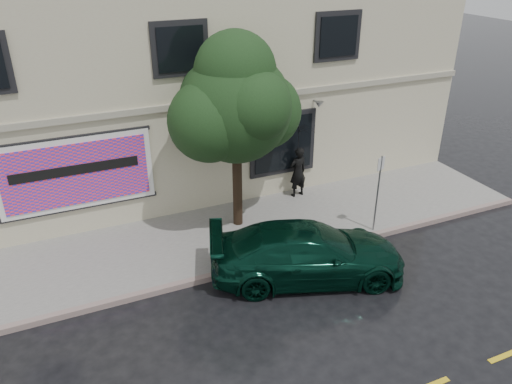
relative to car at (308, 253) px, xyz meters
name	(u,v)px	position (x,y,z in m)	size (l,w,h in m)	color
ground	(253,309)	(-1.82, -0.65, -0.72)	(90.00, 90.00, 0.00)	black
sidewalk	(208,239)	(-1.82, 2.60, -0.65)	(20.00, 3.50, 0.15)	gray
curb	(230,272)	(-1.82, 0.85, -0.65)	(20.00, 0.18, 0.16)	gray
building	(152,78)	(-1.81, 8.34, 2.78)	(20.00, 8.12, 7.00)	beige
billboard	(76,174)	(-5.02, 4.27, 1.33)	(4.30, 0.16, 2.20)	white
car	(308,253)	(0.00, 0.00, 0.00)	(2.18, 4.94, 1.44)	black
pedestrian	(298,172)	(1.79, 3.95, 0.29)	(0.62, 0.41, 1.71)	black
umbrella	(299,136)	(1.79, 3.95, 1.53)	(1.05, 1.05, 0.77)	black
street_tree	(236,108)	(-0.72, 3.01, 3.05)	(3.06, 3.06, 5.16)	black
sign_pole	(378,186)	(2.82, 1.05, 0.86)	(0.28, 0.10, 2.36)	gray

